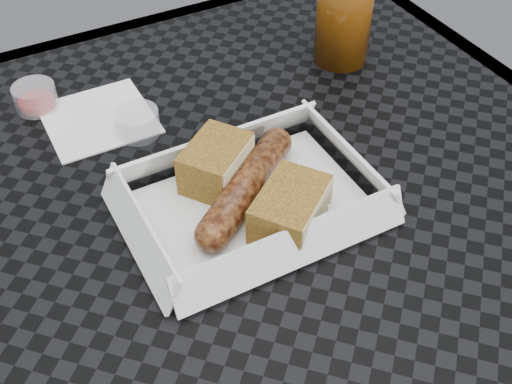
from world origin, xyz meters
The scene contains 10 objects.
patio_table centered at (0.00, 0.00, 0.67)m, with size 0.80×0.80×0.74m.
food_tray centered at (-0.01, -0.01, 0.75)m, with size 0.22×0.15×0.00m, color white.
bratwurst centered at (-0.01, 0.00, 0.77)m, with size 0.15×0.12×0.03m.
bread_near centered at (-0.03, 0.04, 0.77)m, with size 0.07×0.05×0.05m, color olive.
bread_far centered at (0.01, -0.05, 0.77)m, with size 0.08×0.05×0.04m, color olive.
veg_garnish centered at (0.04, -0.05, 0.75)m, with size 0.03×0.03×0.00m.
napkin centered at (-0.10, 0.20, 0.75)m, with size 0.12×0.12×0.00m, color white.
condiment_cup_sauce centered at (-0.16, 0.26, 0.76)m, with size 0.05×0.05×0.03m, color #950E0A.
condiment_cup_empty centered at (-0.07, 0.15, 0.76)m, with size 0.05×0.05×0.03m, color silver.
drink_glass centered at (0.22, 0.17, 0.82)m, with size 0.07×0.07×0.14m, color #512807.
Camera 1 is at (-0.22, -0.41, 1.21)m, focal length 45.00 mm.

